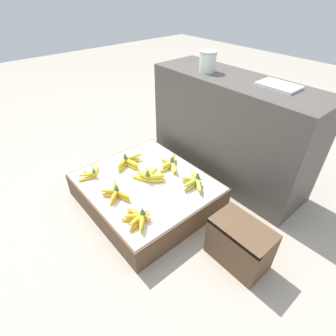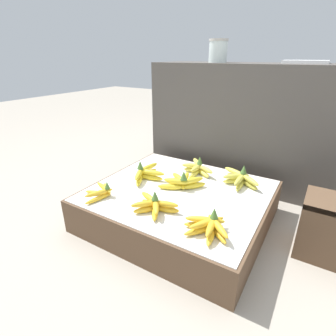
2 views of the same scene
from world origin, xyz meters
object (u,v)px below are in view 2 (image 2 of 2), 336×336
Objects in this scene: banana_bunch_front_midleft at (154,205)px; foam_tray_white at (306,62)px; banana_bunch_back_midright at (240,179)px; banana_bunch_middle_midleft at (183,182)px; banana_bunch_front_midright at (209,226)px; banana_bunch_middle_left at (145,173)px; glass_jar at (218,51)px; banana_bunch_back_midleft at (197,168)px; banana_bunch_front_left at (102,192)px.

foam_tray_white is (0.42, 1.03, 0.60)m from banana_bunch_front_midleft.
banana_bunch_back_midright is 0.83m from foam_tray_white.
banana_bunch_front_midright is at bearing -46.02° from banana_bunch_middle_midleft.
banana_bunch_back_midright is (0.26, 0.20, 0.00)m from banana_bunch_middle_midleft.
banana_bunch_middle_left is 0.54m from banana_bunch_back_midright.
banana_bunch_front_midright is 0.94× the size of banana_bunch_middle_midleft.
glass_jar reaches higher than banana_bunch_front_midright.
banana_bunch_back_midleft is 0.93× the size of banana_bunch_back_midright.
banana_bunch_back_midleft is at bearing 60.03° from banana_bunch_front_left.
banana_bunch_middle_midleft is at bearing 90.51° from banana_bunch_front_midleft.
banana_bunch_front_midleft is 0.55m from banana_bunch_back_midright.
banana_bunch_front_midright reaches higher than banana_bunch_front_left.
banana_bunch_front_midright is 0.95× the size of banana_bunch_back_midleft.
foam_tray_white is (0.73, 1.05, 0.61)m from banana_bunch_front_left.
banana_bunch_middle_left is (-0.24, 0.26, 0.00)m from banana_bunch_front_midleft.
banana_bunch_middle_midleft is 0.33m from banana_bunch_back_midright.
foam_tray_white is (0.16, 0.55, 0.60)m from banana_bunch_back_midright.
banana_bunch_back_midright is at bearing -106.58° from foam_tray_white.
banana_bunch_front_left is 1.18m from glass_jar.
banana_bunch_front_midright is at bearing -2.60° from banana_bunch_front_midleft.
banana_bunch_back_midleft reaches higher than banana_bunch_front_midright.
banana_bunch_front_left is 0.82× the size of banana_bunch_middle_left.
banana_bunch_back_midright is at bearing 93.23° from banana_bunch_front_midright.
banana_bunch_middle_midleft reaches higher than banana_bunch_middle_left.
banana_bunch_middle_midleft reaches higher than banana_bunch_front_midright.
banana_bunch_back_midleft is (-0.02, 0.49, 0.00)m from banana_bunch_front_midleft.
banana_bunch_front_midright is (0.59, 0.01, 0.01)m from banana_bunch_front_left.
foam_tray_white is at bearing 55.31° from banana_bunch_front_left.
glass_jar is (-0.39, 0.94, 0.66)m from banana_bunch_front_midright.
foam_tray_white reaches higher than banana_bunch_front_midright.
banana_bunch_front_midleft is at bearing -88.09° from banana_bunch_back_midleft.
banana_bunch_middle_left is at bearing 76.01° from banana_bunch_front_left.
banana_bunch_back_midright is at bearing 41.73° from banana_bunch_front_left.
banana_bunch_front_left is at bearing -138.27° from banana_bunch_back_midright.
banana_bunch_front_midleft reaches higher than banana_bunch_front_left.
banana_bunch_middle_left reaches higher than banana_bunch_front_left.
glass_jar is at bearing 112.42° from banana_bunch_front_midright.
foam_tray_white is at bearing 73.42° from banana_bunch_back_midright.
banana_bunch_front_midleft is 0.36m from banana_bunch_middle_left.
glass_jar is at bearing 129.03° from banana_bunch_back_midright.
glass_jar is (-0.11, 0.93, 0.66)m from banana_bunch_front_midleft.
banana_bunch_front_left is 1.42m from foam_tray_white.
banana_bunch_front_midleft is at bearing -89.49° from banana_bunch_middle_midleft.
glass_jar reaches higher than foam_tray_white.
banana_bunch_front_midleft is 0.28m from banana_bunch_front_midright.
banana_bunch_front_left is at bearing -103.99° from banana_bunch_middle_left.
foam_tray_white is at bearing 11.32° from glass_jar.
banana_bunch_middle_left is 1.17m from foam_tray_white.
banana_bunch_front_midright is 1.21m from glass_jar.
banana_bunch_back_midleft is (0.30, 0.51, 0.01)m from banana_bunch_front_left.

